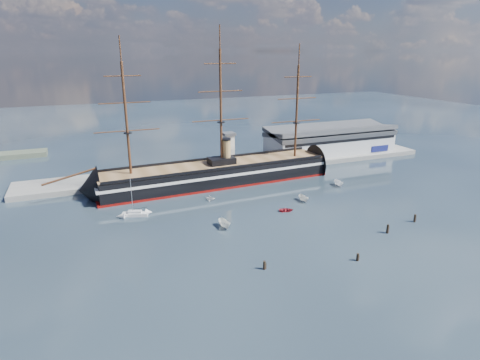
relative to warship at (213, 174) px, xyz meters
name	(u,v)px	position (x,y,z in m)	size (l,w,h in m)	color
ground	(254,198)	(8.48, -20.00, -4.04)	(600.00, 600.00, 0.00)	black
quay	(241,168)	(18.48, 16.00, -4.04)	(180.00, 18.00, 2.00)	slate
warehouse	(330,140)	(66.48, 20.00, 3.95)	(63.00, 21.00, 11.60)	#B7BABC
quay_tower	(229,150)	(11.48, 13.00, 5.72)	(5.00, 5.00, 15.00)	silver
warship	(213,174)	(0.00, 0.00, 0.00)	(113.21, 20.08, 53.94)	black
sailboat	(135,214)	(-32.38, -20.67, -3.24)	(8.13, 4.82, 12.51)	silver
motorboat_a	(225,228)	(-9.49, -39.42, -4.04)	(7.09, 2.60, 2.84)	white
motorboat_b	(286,211)	(13.15, -35.03, -4.04)	(2.90, 1.16, 1.35)	#A51D2A
motorboat_c	(304,201)	(22.87, -29.49, -4.04)	(6.36, 2.33, 2.54)	white
motorboat_d	(210,200)	(-6.42, -16.51, -4.04)	(5.74, 2.49, 2.10)	white
motorboat_f	(338,186)	(43.63, -20.26, -4.04)	(6.60, 2.42, 2.64)	white
piling_near_left	(264,269)	(-8.78, -64.89, -4.04)	(0.64, 0.64, 2.85)	black
piling_near_mid	(357,261)	(14.12, -69.83, -4.04)	(0.64, 0.64, 2.65)	black
piling_near_right	(387,233)	(31.83, -60.14, -4.04)	(0.64, 0.64, 3.38)	black
piling_far_right	(414,222)	(44.84, -57.06, -4.04)	(0.64, 0.64, 3.16)	black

